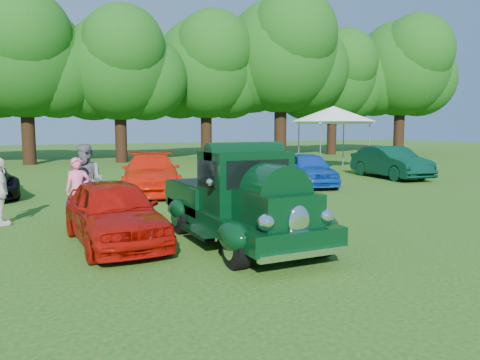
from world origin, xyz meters
name	(u,v)px	position (x,y,z in m)	size (l,w,h in m)	color
ground	(236,245)	(0.00, 0.00, 0.00)	(120.00, 120.00, 0.00)	#1D4E12
hero_pickup	(240,203)	(0.19, 0.21, 0.83)	(2.27, 4.89, 1.91)	black
red_convertible	(114,212)	(-2.19, 1.21, 0.67)	(1.58, 3.93, 1.34)	#A60D07
back_car_orange	(151,173)	(0.46, 8.30, 0.72)	(2.00, 4.93, 1.43)	red
back_car_blue	(308,169)	(6.75, 7.50, 0.68)	(1.61, 4.01, 1.37)	#0E3AA0
back_car_green	(391,162)	(11.86, 8.25, 0.74)	(1.57, 4.52, 1.49)	black
spectator_pink	(78,190)	(-2.59, 3.76, 0.82)	(0.60, 0.39, 1.64)	#E9608A
spectator_grey	(87,181)	(-2.30, 4.33, 0.98)	(0.95, 0.74, 1.95)	slate
spectator_white	(0,192)	(-4.33, 4.27, 0.83)	(0.97, 0.41, 1.66)	silver
canopy_tent	(333,114)	(12.19, 13.18, 3.08)	(5.45, 5.45, 3.54)	white
tree_line	(109,59)	(1.91, 24.06, 6.90)	(64.12, 9.79, 12.19)	#311D10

